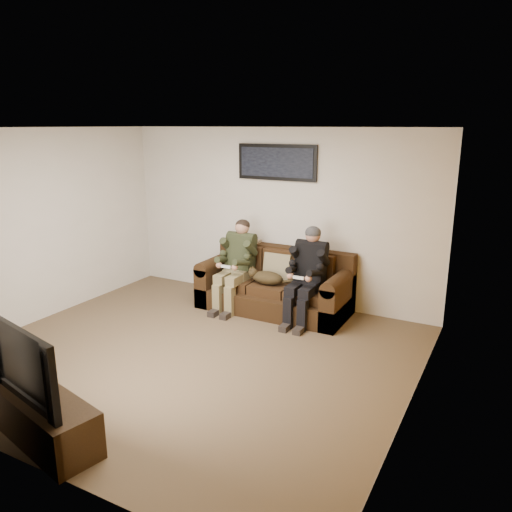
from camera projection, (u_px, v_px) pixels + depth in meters
The scene contains 16 objects.
floor at pixel (192, 354), 5.91m from camera, with size 5.00×5.00×0.00m, color brown.
ceiling at pixel (184, 128), 5.24m from camera, with size 5.00×5.00×0.00m, color silver.
wall_back at pixel (276, 216), 7.50m from camera, with size 5.00×5.00×0.00m, color beige.
wall_front at pixel (8, 312), 3.66m from camera, with size 5.00×5.00×0.00m, color beige.
wall_left at pixel (36, 227), 6.72m from camera, with size 4.50×4.50×0.00m, color beige.
wall_right at pixel (418, 279), 4.44m from camera, with size 4.50×4.50×0.00m, color beige.
accent_wall_right at pixel (417, 279), 4.44m from camera, with size 4.50×4.50×0.00m, color #BB7712.
sofa at pixel (276, 287), 7.28m from camera, with size 2.16×0.93×0.88m.
throw_pillow at pixel (278, 267), 7.24m from camera, with size 0.41×0.12×0.39m, color #837856.
throw_blanket at pixel (246, 242), 7.67m from camera, with size 0.44×0.22×0.08m, color tan.
person_left at pixel (237, 260), 7.28m from camera, with size 0.51×0.87×1.29m.
person_right at pixel (308, 269), 6.77m from camera, with size 0.51×0.86×1.30m.
cat at pixel (266, 277), 7.07m from camera, with size 0.66×0.26×0.24m.
framed_poster at pixel (277, 162), 7.25m from camera, with size 1.25×0.05×0.52m.
tv_stand at pixel (41, 417), 4.28m from camera, with size 1.31×0.42×0.41m, color black.
television at pixel (34, 360), 4.14m from camera, with size 1.14×0.15×0.66m, color black.
Camera 1 is at (3.22, -4.42, 2.64)m, focal length 35.00 mm.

